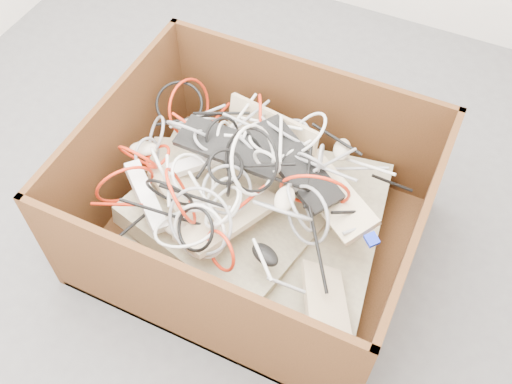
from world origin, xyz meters
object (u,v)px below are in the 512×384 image
at_px(vga_plug, 372,240).
at_px(power_strip_right, 146,196).
at_px(cardboard_box, 250,219).
at_px(power_strip_left, 204,161).

bearing_deg(vga_plug, power_strip_right, -128.63).
bearing_deg(cardboard_box, power_strip_right, -150.07).
height_order(power_strip_left, power_strip_right, power_strip_left).
bearing_deg(power_strip_left, power_strip_right, -153.49).
bearing_deg(power_strip_right, cardboard_box, 68.34).
height_order(power_strip_right, vga_plug, power_strip_right).
distance_m(power_strip_left, vga_plug, 0.68).
xyz_separation_m(power_strip_right, vga_plug, (0.80, 0.16, 0.03)).
bearing_deg(power_strip_left, vga_plug, -41.61).
bearing_deg(vga_plug, cardboard_box, -143.47).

